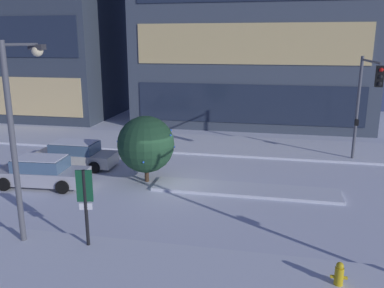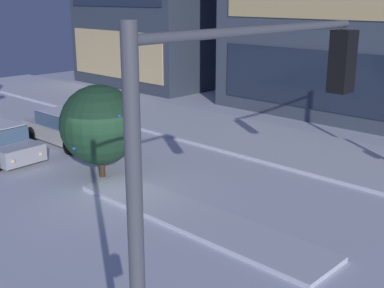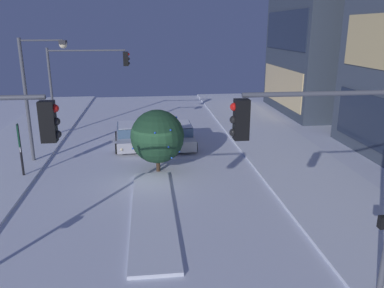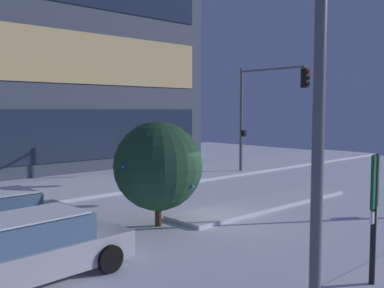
% 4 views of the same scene
% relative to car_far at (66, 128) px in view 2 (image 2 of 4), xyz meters
% --- Properties ---
extents(ground, '(52.00, 52.00, 0.00)m').
position_rel_car_far_xyz_m(ground, '(6.19, -2.11, -0.71)').
color(ground, silver).
extents(curb_strip_far, '(52.00, 5.20, 0.14)m').
position_rel_car_far_xyz_m(curb_strip_far, '(6.19, 6.41, -0.64)').
color(curb_strip_far, silver).
rests_on(curb_strip_far, ground).
extents(median_strip, '(9.00, 1.80, 0.14)m').
position_rel_car_far_xyz_m(median_strip, '(9.91, -1.97, -0.64)').
color(median_strip, silver).
rests_on(median_strip, ground).
extents(car_far, '(4.78, 2.06, 1.49)m').
position_rel_car_far_xyz_m(car_far, '(0.00, 0.00, 0.00)').
color(car_far, silver).
rests_on(car_far, ground).
extents(traffic_light_corner_near_right, '(0.32, 4.78, 6.24)m').
position_rel_car_far_xyz_m(traffic_light_corner_near_right, '(15.55, -7.03, 3.58)').
color(traffic_light_corner_near_right, '#565960').
rests_on(traffic_light_corner_near_right, ground).
extents(decorated_tree_median, '(2.95, 2.90, 3.44)m').
position_rel_car_far_xyz_m(decorated_tree_median, '(4.81, -1.57, 1.28)').
color(decorated_tree_median, '#473323').
rests_on(decorated_tree_median, ground).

